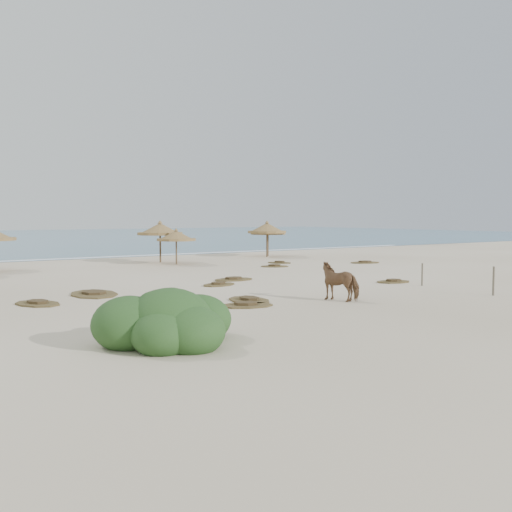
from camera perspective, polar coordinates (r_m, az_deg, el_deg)
name	(u,v)px	position (r m, az deg, el deg)	size (l,w,h in m)	color
ground	(286,295)	(24.23, 2.99, -3.90)	(160.00, 160.00, 0.00)	beige
foam_line	(90,258)	(47.53, -16.25, -0.17)	(70.00, 0.60, 0.01)	silver
palapa_3	(176,236)	(39.63, -7.98, 1.97)	(2.92, 2.92, 2.52)	brown
palapa_4	(160,230)	(41.56, -9.57, 2.61)	(4.24, 4.24, 3.04)	brown
palapa_5	(268,230)	(47.77, 1.21, 2.58)	(3.43, 3.43, 2.77)	brown
palapa_6	(267,229)	(46.65, 1.11, 2.76)	(3.68, 3.68, 2.99)	brown
horse	(341,281)	(22.82, 8.46, -2.52)	(0.81, 1.79, 1.51)	brown
fence_post_near	(422,275)	(28.42, 16.28, -1.79)	(0.08, 0.08, 1.08)	brown
fence_post_far	(494,281)	(25.95, 22.66, -2.32)	(0.09, 0.09, 1.22)	brown
bush	(169,323)	(15.06, -8.70, -6.64)	(3.81, 3.36, 1.71)	#2E5624
scrub_0	(38,303)	(23.11, -21.00, -4.42)	(1.97, 2.44, 0.16)	brown
scrub_1	(94,294)	(25.19, -15.91, -3.63)	(2.20, 3.12, 0.16)	brown
scrub_2	(219,284)	(27.57, -3.75, -2.84)	(2.06, 1.60, 0.16)	brown
scrub_3	(234,279)	(29.76, -2.25, -2.33)	(2.21, 1.52, 0.16)	brown
scrub_4	(393,281)	(29.56, 13.57, -2.48)	(2.02, 1.50, 0.16)	brown
scrub_5	(365,262)	(41.30, 10.84, -0.62)	(2.50, 1.93, 0.16)	brown
scrub_7	(274,266)	(37.55, 1.86, -1.01)	(2.20, 1.98, 0.16)	brown
scrub_9	(249,300)	(22.47, -0.69, -4.39)	(1.62, 2.31, 0.16)	brown
scrub_10	(279,262)	(40.44, 2.36, -0.65)	(1.85, 2.07, 0.16)	brown
scrub_11	(246,305)	(21.16, -0.99, -4.91)	(2.35, 1.91, 0.16)	brown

